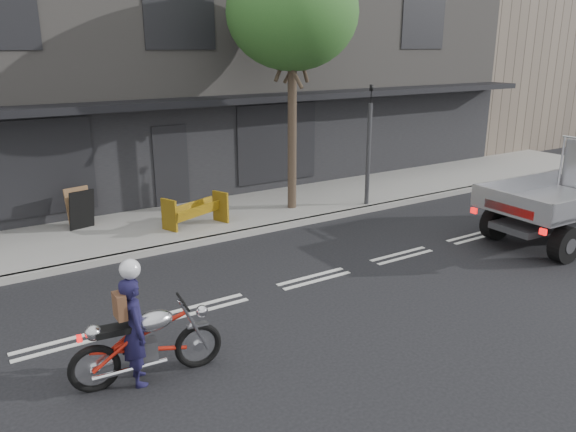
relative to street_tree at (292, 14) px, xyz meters
The scene contains 11 objects.
ground 7.09m from the street_tree, 117.65° to the right, with size 80.00×80.00×0.00m, color black.
sidewalk 5.67m from the street_tree, 167.20° to the left, with size 32.00×3.20×0.15m, color gray.
kerb 5.75m from the street_tree, 153.43° to the right, with size 32.00×0.20×0.15m, color gray.
building_main 7.54m from the street_tree, 107.22° to the left, with size 26.00×10.00×8.00m, color slate.
building_neighbour 19.17m from the street_tree, 21.75° to the left, with size 14.00×10.00×10.00m, color brown.
street_tree is the anchor object (origin of this frame).
traffic_light_pole 4.23m from the street_tree, 23.03° to the right, with size 0.12×0.12×3.50m.
motorcycle 9.71m from the street_tree, 136.74° to the right, with size 2.13×0.62×1.10m.
rider 9.71m from the street_tree, 137.43° to the right, with size 0.57×0.37×1.56m, color #161335.
construction_barrier 5.58m from the street_tree, behind, with size 1.49×0.59×0.83m, color #FFB60D, non-canonical shape.
sandwich_board 7.21m from the street_tree, 168.11° to the left, with size 0.63×0.42×0.99m, color black, non-canonical shape.
Camera 1 is at (-6.08, -8.50, 4.48)m, focal length 35.00 mm.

